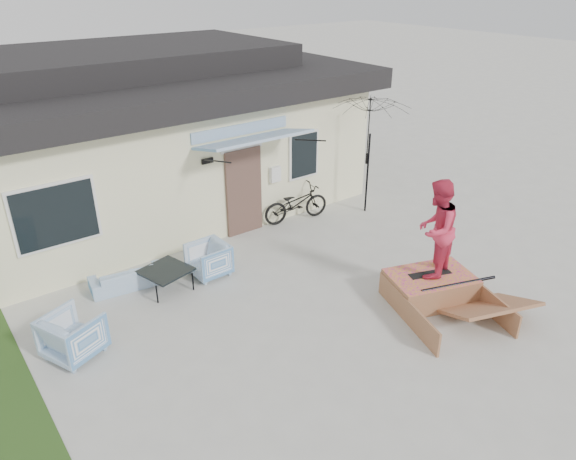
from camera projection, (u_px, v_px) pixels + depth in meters
ground at (336, 338)px, 9.31m from camera, size 90.00×90.00×0.00m
house at (139, 129)px, 14.17m from camera, size 10.80×8.49×4.10m
loveseat at (127, 274)px, 10.69m from camera, size 1.52×0.63×0.57m
armchair_left at (73, 333)px, 8.73m from camera, size 1.03×1.06×0.85m
armchair_right at (208, 258)px, 11.06m from camera, size 0.73×0.78×0.78m
coffee_table at (167, 279)px, 10.67m from camera, size 1.05×1.05×0.42m
bicycle at (296, 200)px, 13.40m from camera, size 1.83×0.90×1.12m
patio_umbrella at (369, 147)px, 13.40m from camera, size 2.45×2.37×2.20m
skate_ramp at (430, 287)px, 10.28m from camera, size 2.18×2.50×0.53m
skateboard at (430, 273)px, 10.20m from camera, size 0.86×0.49×0.05m
skater at (436, 227)px, 9.76m from camera, size 1.12×1.00×1.90m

